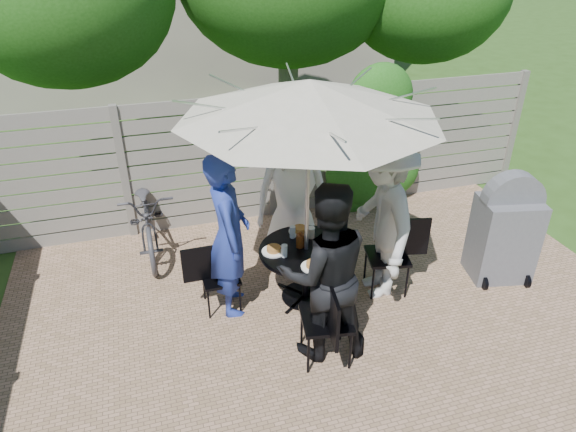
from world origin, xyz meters
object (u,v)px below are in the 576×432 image
object	(u,v)px
chair_right	(387,269)
umbrella	(309,99)
patio_table	(306,264)
glass_right	(327,236)
person_left	(229,235)
plate_back	(300,230)
glass_left	(284,251)
syrup_jug	(300,241)
chair_left	(220,289)
glass_back	(293,232)
chair_front	(326,335)
glass_front	(321,255)
chair_back	(290,236)
bicycle	(148,216)
plate_left	(274,250)
person_right	(381,219)
bbq_grill	(505,231)
plate_right	(338,244)
coffee_cup	(311,233)
plate_front	(313,265)
person_front	(325,274)
person_back	(293,194)

from	to	relation	value
chair_right	umbrella	bearing A→B (deg)	5.32
patio_table	glass_right	xyz separation A→B (m)	(0.27, 0.07, 0.27)
person_left	plate_back	xyz separation A→B (m)	(0.87, 0.26, -0.23)
glass_left	syrup_jug	distance (m)	0.25
chair_left	glass_back	world-z (taller)	chair_left
chair_front	glass_front	bearing A→B (deg)	-6.12
chair_back	bicycle	bearing A→B (deg)	-111.36
plate_back	glass_back	distance (m)	0.15
plate_left	person_left	bearing A→B (deg)	173.13
person_right	glass_front	size ratio (longest dim) A/B	13.82
glass_back	syrup_jug	xyz separation A→B (m)	(0.02, -0.21, 0.01)
plate_left	bbq_grill	size ratio (longest dim) A/B	0.19
patio_table	chair_back	xyz separation A→B (m)	(0.11, 0.96, -0.22)
glass_right	plate_right	bearing A→B (deg)	-53.13
glass_back	bbq_grill	distance (m)	2.50
coffee_cup	glass_left	bearing A→B (deg)	-144.77
patio_table	plate_front	world-z (taller)	plate_front
person_left	plate_back	size ratio (longest dim) A/B	7.15
glass_right	bbq_grill	xyz separation A→B (m)	(2.10, -0.33, -0.11)
glass_back	bbq_grill	bearing A→B (deg)	-12.09
person_front	glass_left	distance (m)	0.79
plate_right	patio_table	bearing A→B (deg)	173.13
chair_right	glass_back	bearing A→B (deg)	-8.29
chair_back	bicycle	size ratio (longest dim) A/B	0.46
glass_back	person_back	bearing A→B (deg)	72.71
bbq_grill	person_left	bearing A→B (deg)	-174.26
chair_left	bicycle	size ratio (longest dim) A/B	0.45
chair_left	bbq_grill	world-z (taller)	bbq_grill
umbrella	chair_left	world-z (taller)	umbrella
chair_front	plate_left	distance (m)	1.11
umbrella	bicycle	world-z (taller)	umbrella
plate_back	glass_front	world-z (taller)	glass_front
glass_back	chair_left	bearing A→B (deg)	-169.95
plate_front	glass_back	xyz separation A→B (m)	(-0.03, 0.63, 0.05)
person_back	bbq_grill	xyz separation A→B (m)	(2.27, -1.08, -0.30)
person_front	glass_back	size ratio (longest dim) A/B	13.21
coffee_cup	chair_back	bearing A→B (deg)	90.92
plate_right	glass_right	distance (m)	0.15
person_back	glass_right	world-z (taller)	person_back
person_front	bbq_grill	world-z (taller)	person_front
plate_front	coffee_cup	world-z (taller)	coffee_cup
person_back	glass_front	bearing A→B (deg)	-84.50
chair_left	glass_back	bearing A→B (deg)	9.83
bicycle	patio_table	bearing A→B (deg)	-45.19
umbrella	chair_right	size ratio (longest dim) A/B	3.07
chair_left	syrup_jug	distance (m)	1.04
chair_left	bbq_grill	distance (m)	3.37
person_left	umbrella	bearing A→B (deg)	-90.00
chair_left	person_right	distance (m)	1.93
plate_back	glass_back	size ratio (longest dim) A/B	1.86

